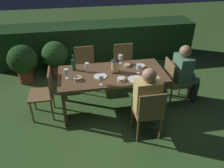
# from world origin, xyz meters

# --- Properties ---
(ground_plane) EXTENTS (16.00, 16.00, 0.00)m
(ground_plane) POSITION_xyz_m (0.00, 0.00, 0.00)
(ground_plane) COLOR #385B28
(dining_table) EXTENTS (1.84, 0.88, 0.74)m
(dining_table) POSITION_xyz_m (0.00, 0.00, 0.68)
(dining_table) COLOR brown
(dining_table) RESTS_ON ground
(chair_head_near) EXTENTS (0.40, 0.42, 0.87)m
(chair_head_near) POSITION_xyz_m (-1.17, 0.00, 0.49)
(chair_head_near) COLOR brown
(chair_head_near) RESTS_ON ground
(chair_side_right_b) EXTENTS (0.42, 0.40, 0.87)m
(chair_side_right_b) POSITION_xyz_m (0.41, 0.83, 0.49)
(chair_side_right_b) COLOR brown
(chair_side_right_b) RESTS_ON ground
(chair_head_far) EXTENTS (0.40, 0.42, 0.87)m
(chair_head_far) POSITION_xyz_m (1.17, 0.00, 0.49)
(chair_head_far) COLOR brown
(chair_head_far) RESTS_ON ground
(person_in_green) EXTENTS (0.48, 0.38, 1.15)m
(person_in_green) POSITION_xyz_m (1.36, 0.00, 0.64)
(person_in_green) COLOR #4C7A5B
(person_in_green) RESTS_ON ground
(chair_side_right_a) EXTENTS (0.42, 0.40, 0.87)m
(chair_side_right_a) POSITION_xyz_m (-0.41, 0.83, 0.49)
(chair_side_right_a) COLOR brown
(chair_side_right_a) RESTS_ON ground
(chair_side_left_b) EXTENTS (0.42, 0.40, 0.87)m
(chair_side_left_b) POSITION_xyz_m (0.41, -0.83, 0.49)
(chair_side_left_b) COLOR brown
(chair_side_left_b) RESTS_ON ground
(person_in_mustard) EXTENTS (0.38, 0.47, 1.15)m
(person_in_mustard) POSITION_xyz_m (0.41, -0.63, 0.64)
(person_in_mustard) COLOR tan
(person_in_mustard) RESTS_ON ground
(lantern_centerpiece) EXTENTS (0.15, 0.15, 0.27)m
(lantern_centerpiece) POSITION_xyz_m (0.06, 0.03, 0.88)
(lantern_centerpiece) COLOR black
(lantern_centerpiece) RESTS_ON dining_table
(green_bottle_on_table) EXTENTS (0.07, 0.07, 0.29)m
(green_bottle_on_table) POSITION_xyz_m (-0.64, 0.23, 0.84)
(green_bottle_on_table) COLOR #1E5B2D
(green_bottle_on_table) RESTS_ON dining_table
(wine_glass_a) EXTENTS (0.08, 0.08, 0.17)m
(wine_glass_a) POSITION_xyz_m (-0.23, -0.33, 0.85)
(wine_glass_a) COLOR silver
(wine_glass_a) RESTS_ON dining_table
(wine_glass_b) EXTENTS (0.08, 0.08, 0.17)m
(wine_glass_b) POSITION_xyz_m (0.45, -0.07, 0.85)
(wine_glass_b) COLOR silver
(wine_glass_b) RESTS_ON dining_table
(wine_glass_c) EXTENTS (0.08, 0.08, 0.17)m
(wine_glass_c) POSITION_xyz_m (-0.41, 0.13, 0.85)
(wine_glass_c) COLOR silver
(wine_glass_c) RESTS_ON dining_table
(wine_glass_d) EXTENTS (0.08, 0.08, 0.17)m
(wine_glass_d) POSITION_xyz_m (-0.77, -0.04, 0.85)
(wine_glass_d) COLOR silver
(wine_glass_d) RESTS_ON dining_table
(wine_glass_e) EXTENTS (0.08, 0.08, 0.17)m
(wine_glass_e) POSITION_xyz_m (0.22, 0.34, 0.85)
(wine_glass_e) COLOR silver
(wine_glass_e) RESTS_ON dining_table
(plate_a) EXTENTS (0.22, 0.22, 0.01)m
(plate_a) POSITION_xyz_m (-0.21, -0.09, 0.74)
(plate_a) COLOR white
(plate_a) RESTS_ON dining_table
(plate_b) EXTENTS (0.25, 0.25, 0.01)m
(plate_b) POSITION_xyz_m (0.34, -0.28, 0.74)
(plate_b) COLOR white
(plate_b) RESTS_ON dining_table
(bowl_olives) EXTENTS (0.11, 0.11, 0.04)m
(bowl_olives) POSITION_xyz_m (0.31, 0.20, 0.76)
(bowl_olives) COLOR #BCAD8E
(bowl_olives) RESTS_ON dining_table
(bowl_bread) EXTENTS (0.12, 0.12, 0.05)m
(bowl_bread) POSITION_xyz_m (0.10, -0.26, 0.76)
(bowl_bread) COLOR silver
(bowl_bread) RESTS_ON dining_table
(bowl_salad) EXTENTS (0.14, 0.14, 0.05)m
(bowl_salad) POSITION_xyz_m (-0.60, -0.12, 0.76)
(bowl_salad) COLOR #BCAD8E
(bowl_salad) RESTS_ON dining_table
(bowl_dip) EXTENTS (0.14, 0.14, 0.06)m
(bowl_dip) POSITION_xyz_m (0.55, 0.10, 0.77)
(bowl_dip) COLOR silver
(bowl_dip) RESTS_ON dining_table
(hedge_backdrop) EXTENTS (4.87, 0.75, 0.95)m
(hedge_backdrop) POSITION_xyz_m (0.00, 2.13, 0.47)
(hedge_backdrop) COLOR #193816
(hedge_backdrop) RESTS_ON ground
(potted_plant_by_hedge) EXTENTS (0.62, 0.62, 0.86)m
(potted_plant_by_hedge) POSITION_xyz_m (-1.71, 1.25, 0.50)
(potted_plant_by_hedge) COLOR brown
(potted_plant_by_hedge) RESTS_ON ground
(potted_plant_corner) EXTENTS (0.59, 0.59, 0.83)m
(potted_plant_corner) POSITION_xyz_m (-1.04, 1.43, 0.48)
(potted_plant_corner) COLOR #9E5133
(potted_plant_corner) RESTS_ON ground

